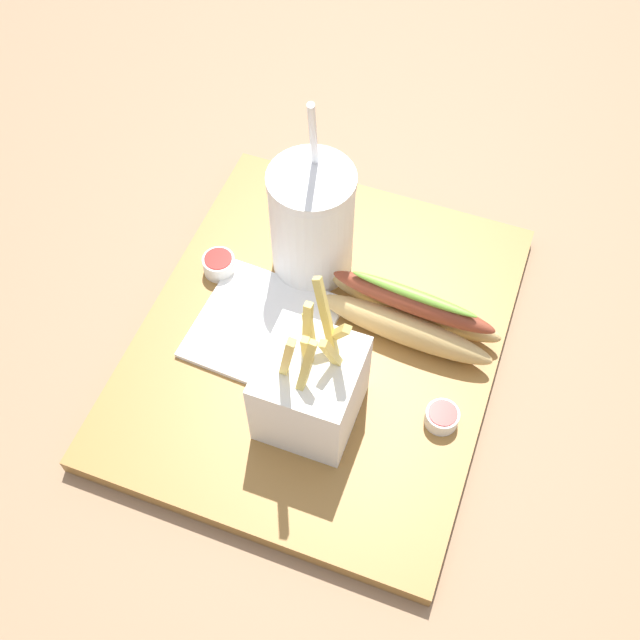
# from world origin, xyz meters

# --- Properties ---
(ground_plane) EXTENTS (2.40, 2.40, 0.02)m
(ground_plane) POSITION_xyz_m (0.00, 0.00, -0.01)
(ground_plane) COLOR #8C6B4C
(food_tray) EXTENTS (0.43, 0.36, 0.02)m
(food_tray) POSITION_xyz_m (0.00, 0.00, 0.01)
(food_tray) COLOR olive
(food_tray) RESTS_ON ground_plane
(soda_cup) EXTENTS (0.09, 0.09, 0.23)m
(soda_cup) POSITION_xyz_m (0.09, 0.04, 0.09)
(soda_cup) COLOR white
(soda_cup) RESTS_ON food_tray
(fries_basket) EXTENTS (0.09, 0.09, 0.17)m
(fries_basket) POSITION_xyz_m (-0.08, -0.02, 0.07)
(fries_basket) COLOR white
(fries_basket) RESTS_ON food_tray
(hot_dog_1) EXTENTS (0.07, 0.19, 0.07)m
(hot_dog_1) POSITION_xyz_m (0.04, -0.08, 0.05)
(hot_dog_1) COLOR tan
(hot_dog_1) RESTS_ON food_tray
(ketchup_cup_1) EXTENTS (0.03, 0.03, 0.02)m
(ketchup_cup_1) POSITION_xyz_m (-0.05, -0.14, 0.03)
(ketchup_cup_1) COLOR white
(ketchup_cup_1) RESTS_ON food_tray
(ketchup_cup_2) EXTENTS (0.03, 0.03, 0.02)m
(ketchup_cup_2) POSITION_xyz_m (0.04, 0.13, 0.03)
(ketchup_cup_2) COLOR white
(ketchup_cup_2) RESTS_ON food_tray
(napkin_stack) EXTENTS (0.14, 0.14, 0.01)m
(napkin_stack) POSITION_xyz_m (-0.01, 0.06, 0.02)
(napkin_stack) COLOR white
(napkin_stack) RESTS_ON food_tray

